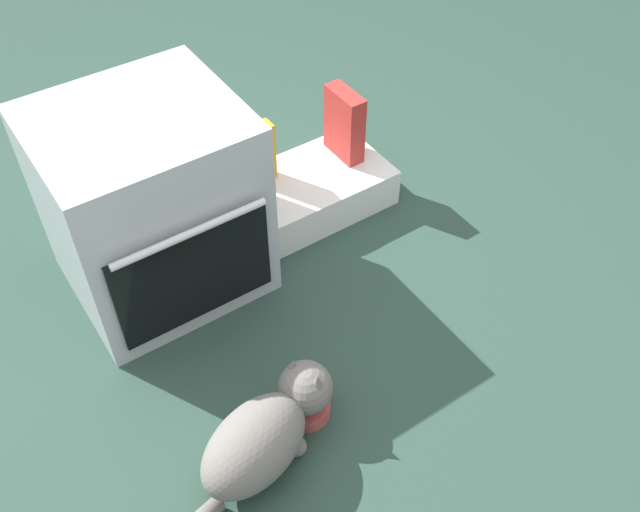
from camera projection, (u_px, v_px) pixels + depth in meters
The scene contains 7 objects.
ground at pixel (244, 344), 2.38m from camera, with size 8.00×8.00×0.00m, color #284238.
oven at pixel (152, 205), 2.34m from camera, with size 0.62×0.61×0.69m.
pantry_cabinet at pixel (314, 190), 2.80m from camera, with size 0.57×0.36×0.16m, color white.
food_bowl at pixel (307, 407), 2.17m from camera, with size 0.14×0.14×0.08m.
cat at pixel (264, 435), 2.00m from camera, with size 0.74×0.32×0.24m.
juice_carton at pixel (262, 152), 2.64m from camera, with size 0.09×0.06×0.24m, color orange.
cereal_box at pixel (344, 124), 2.73m from camera, with size 0.07×0.18×0.28m, color #B72D28.
Camera 1 is at (-0.59, -1.33, 1.92)m, focal length 40.13 mm.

